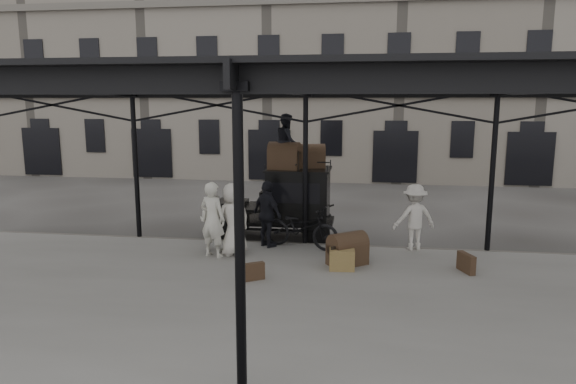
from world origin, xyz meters
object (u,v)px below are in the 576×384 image
(porter_official, at_px, (267,214))
(steamer_trunk_platform, at_px, (347,251))
(taxi, at_px, (288,200))
(bicycle, at_px, (301,227))
(porter_left, at_px, (213,219))
(steamer_trunk_roof_near, at_px, (284,158))

(porter_official, bearing_deg, steamer_trunk_platform, -169.09)
(taxi, relative_size, steamer_trunk_platform, 3.92)
(porter_official, height_order, bicycle, porter_official)
(porter_left, height_order, steamer_trunk_platform, porter_left)
(porter_official, xyz_separation_m, steamer_trunk_roof_near, (0.29, 1.24, 1.43))
(steamer_trunk_roof_near, distance_m, steamer_trunk_platform, 3.78)
(steamer_trunk_roof_near, bearing_deg, bicycle, -54.24)
(porter_official, relative_size, steamer_trunk_platform, 2.00)
(taxi, relative_size, porter_official, 1.96)
(porter_left, xyz_separation_m, steamer_trunk_platform, (3.50, -0.19, -0.65))
(taxi, distance_m, steamer_trunk_roof_near, 1.34)
(taxi, distance_m, porter_left, 3.04)
(bicycle, bearing_deg, steamer_trunk_platform, -118.63)
(steamer_trunk_roof_near, bearing_deg, taxi, 79.85)
(porter_official, distance_m, bicycle, 1.00)
(bicycle, distance_m, steamer_trunk_platform, 1.87)
(taxi, relative_size, steamer_trunk_roof_near, 4.00)
(taxi, height_order, porter_left, taxi)
(porter_left, xyz_separation_m, steamer_trunk_roof_near, (1.53, 2.33, 1.37))
(bicycle, bearing_deg, porter_left, 132.95)
(steamer_trunk_roof_near, xyz_separation_m, steamer_trunk_platform, (1.96, -2.52, -2.02))
(porter_left, bearing_deg, porter_official, -120.10)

